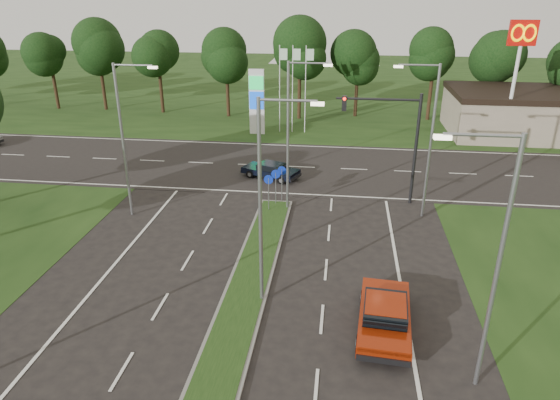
# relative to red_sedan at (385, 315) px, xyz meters

# --- Properties ---
(verge_far) EXTENTS (160.00, 50.00, 0.02)m
(verge_far) POSITION_rel_red_sedan_xyz_m (-6.00, 50.38, -0.71)
(verge_far) COLOR #1A3311
(verge_far) RESTS_ON ground
(cross_road) EXTENTS (160.00, 12.00, 0.02)m
(cross_road) POSITION_rel_red_sedan_xyz_m (-6.00, 19.38, -0.71)
(cross_road) COLOR black
(cross_road) RESTS_ON ground
(median_kerb) EXTENTS (2.00, 26.00, 0.12)m
(median_kerb) POSITION_rel_red_sedan_xyz_m (-6.00, -0.62, -0.65)
(median_kerb) COLOR slate
(median_kerb) RESTS_ON ground
(commercial_building) EXTENTS (16.00, 9.00, 4.00)m
(commercial_building) POSITION_rel_red_sedan_xyz_m (16.00, 31.38, 1.29)
(commercial_building) COLOR gray
(commercial_building) RESTS_ON ground
(streetlight_median_near) EXTENTS (2.53, 0.22, 9.00)m
(streetlight_median_near) POSITION_rel_red_sedan_xyz_m (-5.00, 1.38, 4.37)
(streetlight_median_near) COLOR gray
(streetlight_median_near) RESTS_ON ground
(streetlight_median_far) EXTENTS (2.53, 0.22, 9.00)m
(streetlight_median_far) POSITION_rel_red_sedan_xyz_m (-5.00, 11.38, 4.37)
(streetlight_median_far) COLOR gray
(streetlight_median_far) RESTS_ON ground
(streetlight_left_far) EXTENTS (2.53, 0.22, 9.00)m
(streetlight_left_far) POSITION_rel_red_sedan_xyz_m (-14.30, 9.38, 4.37)
(streetlight_left_far) COLOR gray
(streetlight_left_far) RESTS_ON ground
(streetlight_right_far) EXTENTS (2.53, 0.22, 9.00)m
(streetlight_right_far) POSITION_rel_red_sedan_xyz_m (2.80, 11.38, 4.37)
(streetlight_right_far) COLOR gray
(streetlight_right_far) RESTS_ON ground
(streetlight_right_near) EXTENTS (2.53, 0.22, 9.00)m
(streetlight_right_near) POSITION_rel_red_sedan_xyz_m (2.80, -2.62, 4.37)
(streetlight_right_near) COLOR gray
(streetlight_right_near) RESTS_ON ground
(traffic_signal) EXTENTS (5.10, 0.42, 7.00)m
(traffic_signal) POSITION_rel_red_sedan_xyz_m (1.19, 13.38, 3.94)
(traffic_signal) COLOR black
(traffic_signal) RESTS_ON ground
(median_signs) EXTENTS (1.16, 1.76, 2.38)m
(median_signs) POSITION_rel_red_sedan_xyz_m (-6.00, 11.78, 1.00)
(median_signs) COLOR gray
(median_signs) RESTS_ON ground
(gas_pylon) EXTENTS (5.80, 1.26, 8.00)m
(gas_pylon) POSITION_rel_red_sedan_xyz_m (-9.78, 28.43, 2.48)
(gas_pylon) COLOR silver
(gas_pylon) RESTS_ON ground
(mcdonalds_sign) EXTENTS (2.20, 0.47, 10.40)m
(mcdonalds_sign) POSITION_rel_red_sedan_xyz_m (12.00, 27.35, 7.27)
(mcdonalds_sign) COLOR silver
(mcdonalds_sign) RESTS_ON ground
(treeline_far) EXTENTS (6.00, 6.00, 9.90)m
(treeline_far) POSITION_rel_red_sedan_xyz_m (-5.90, 35.31, 6.12)
(treeline_far) COLOR black
(treeline_far) RESTS_ON ground
(red_sedan) EXTENTS (2.35, 4.97, 1.33)m
(red_sedan) POSITION_rel_red_sedan_xyz_m (0.00, 0.00, 0.00)
(red_sedan) COLOR maroon
(red_sedan) RESTS_ON ground
(navy_sedan) EXTENTS (4.37, 3.02, 1.11)m
(navy_sedan) POSITION_rel_red_sedan_xyz_m (-7.01, 16.74, -0.11)
(navy_sedan) COLOR black
(navy_sedan) RESTS_ON ground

